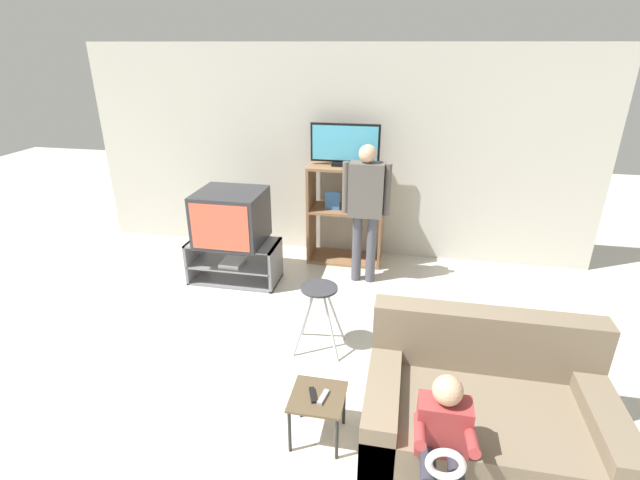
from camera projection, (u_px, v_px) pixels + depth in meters
The scene contains 12 objects.
wall_back at pixel (334, 154), 5.81m from camera, with size 6.40×0.06×2.60m.
tv_stand at pixel (235, 261), 5.39m from camera, with size 1.03×0.49×0.49m.
television_main at pixel (231, 217), 5.20m from camera, with size 0.73×0.68×0.59m.
media_shelf at pixel (346, 213), 5.76m from camera, with size 0.92×0.46×1.24m.
television_flat at pixel (345, 146), 5.45m from camera, with size 0.82×0.20×0.49m.
folding_stool at pixel (319, 300), 4.07m from camera, with size 0.43×0.36×0.63m.
snack_table at pixel (318, 402), 3.18m from camera, with size 0.37×0.37×0.37m.
remote_control_black at pixel (313, 395), 3.15m from camera, with size 0.04×0.14×0.02m, color black.
remote_control_white at pixel (323, 397), 3.13m from camera, with size 0.04×0.14×0.02m, color gray.
couch at pixel (484, 412), 3.15m from camera, with size 1.59×0.99×0.86m.
person_standing_adult at pixel (366, 202), 5.10m from camera, with size 0.53×0.20×1.60m.
person_seated_child at pixel (443, 441), 2.58m from camera, with size 0.33×0.43×0.91m.
Camera 1 is at (0.95, -1.70, 2.59)m, focal length 26.00 mm.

